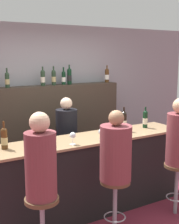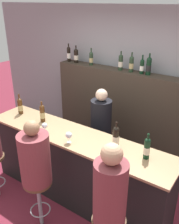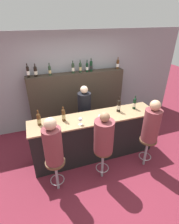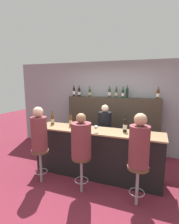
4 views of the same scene
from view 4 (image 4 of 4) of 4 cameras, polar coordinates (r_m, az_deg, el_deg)
ground_plane at (r=3.87m, az=0.79°, el=-21.79°), size 16.00×16.00×0.00m
wall_back at (r=5.13m, az=8.04°, el=1.64°), size 6.40×0.05×2.60m
bar_counter at (r=3.86m, az=2.27°, el=-13.20°), size 2.74×0.60×1.03m
back_bar_cabinet at (r=5.02m, az=7.32°, el=-4.39°), size 2.57×0.28×1.60m
wine_bottle_counter_0 at (r=4.19m, az=-11.99°, el=-2.34°), size 0.08×0.08×0.32m
wine_bottle_counter_1 at (r=3.96m, az=-6.17°, el=-2.84°), size 0.07×0.07×0.31m
wine_bottle_counter_2 at (r=3.58m, az=11.52°, el=-4.22°), size 0.08×0.08×0.34m
wine_bottle_counter_3 at (r=3.54m, az=17.85°, el=-4.82°), size 0.07×0.07×0.31m
wine_bottle_backbar_0 at (r=5.27m, az=-5.09°, el=6.66°), size 0.07×0.07×0.33m
wine_bottle_backbar_1 at (r=5.20m, az=-3.38°, el=6.51°), size 0.08×0.08×0.31m
wine_bottle_backbar_2 at (r=5.07m, az=0.07°, el=6.37°), size 0.07×0.07×0.30m
wine_bottle_backbar_3 at (r=4.89m, az=6.51°, el=6.30°), size 0.07×0.07×0.31m
wine_bottle_backbar_4 at (r=4.85m, az=8.73°, el=6.19°), size 0.07×0.07×0.31m
wine_bottle_backbar_5 at (r=4.81m, az=10.85°, el=5.97°), size 0.07×0.07×0.29m
wine_bottle_backbar_6 at (r=4.79m, az=12.15°, el=6.17°), size 0.08×0.08×0.33m
wine_bottle_backbar_7 at (r=4.74m, az=21.43°, el=5.54°), size 0.08×0.08×0.31m
wine_glass_0 at (r=3.64m, az=-4.00°, el=-4.37°), size 0.08×0.08×0.15m
wine_glass_1 at (r=3.49m, az=2.17°, el=-5.07°), size 0.08×0.08×0.15m
bar_stool_left at (r=3.75m, az=-15.74°, el=-14.09°), size 0.35×0.35×0.69m
guest_seated_left at (r=3.57m, az=-16.14°, el=-6.13°), size 0.31×0.31×0.87m
bar_stool_middle at (r=3.33m, az=-2.66°, el=-16.90°), size 0.35×0.35×0.69m
guest_seated_middle at (r=3.14m, az=-2.73°, el=-8.78°), size 0.36×0.36×0.81m
bar_stool_right at (r=3.11m, az=15.43°, el=-19.31°), size 0.35×0.35×0.69m
guest_seated_right at (r=2.89m, az=15.93°, el=-9.97°), size 0.32×0.32×0.87m
bartender at (r=4.42m, az=4.93°, el=-7.95°), size 0.32×0.32×1.48m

